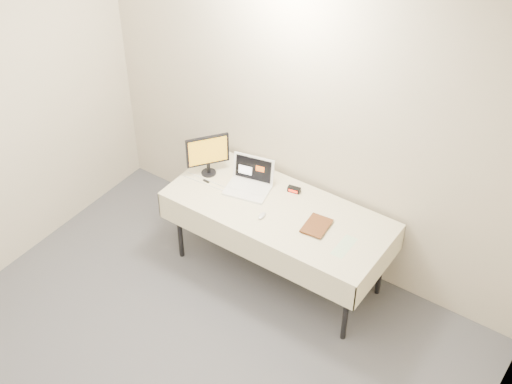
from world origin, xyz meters
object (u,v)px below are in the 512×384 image
Objects in this scene: laptop at (250,181)px; monitor at (208,152)px; table at (278,214)px; book at (306,211)px.

laptop is 0.43m from monitor.
table is at bearing -57.19° from monitor.
book is (1.02, -0.08, -0.10)m from monitor.
laptop is (-0.35, 0.10, 0.12)m from table.
book is at bearing -57.68° from monitor.
table is 4.50× the size of laptop.
laptop is 1.66× the size of book.
book is at bearing -5.71° from table.
book is (0.62, -0.12, 0.06)m from laptop.
book is at bearing -24.08° from laptop.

